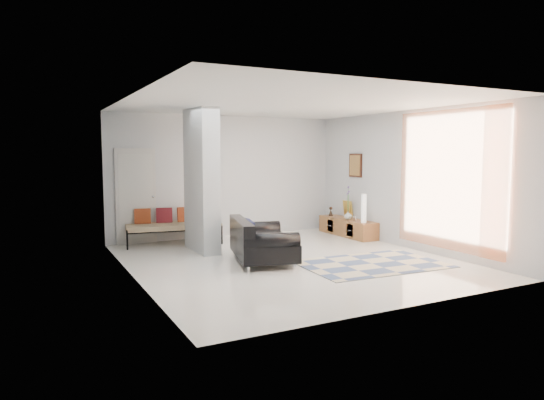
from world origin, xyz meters
TOP-DOWN VIEW (x-y plane):
  - floor at (0.00, 0.00)m, footprint 6.00×6.00m
  - ceiling at (0.00, 0.00)m, footprint 6.00×6.00m
  - wall_back at (0.00, 3.00)m, footprint 6.00×0.00m
  - wall_front at (0.00, -3.00)m, footprint 6.00×0.00m
  - wall_left at (-2.75, 0.00)m, footprint 0.00×6.00m
  - wall_right at (2.75, 0.00)m, footprint 0.00×6.00m
  - partition_column at (-1.10, 1.60)m, footprint 0.35×1.20m
  - hallway_door at (-2.10, 2.96)m, footprint 0.85×0.06m
  - curtain at (2.67, -1.15)m, footprint 0.00×2.55m
  - wall_art at (2.72, 1.70)m, footprint 0.04×0.45m
  - media_console at (2.52, 1.70)m, footprint 0.45×1.77m
  - loveseat at (-0.50, 0.23)m, footprint 1.35×1.85m
  - daybed at (-1.42, 2.62)m, footprint 2.07×1.11m
  - area_rug at (1.15, -0.90)m, footprint 2.56×1.78m
  - cylinder_lamp at (2.50, 1.08)m, footprint 0.12×0.12m
  - bronze_figurine at (2.47, 2.33)m, footprint 0.11×0.11m
  - vase at (2.47, 1.62)m, footprint 0.21×0.21m

SIDE VIEW (x-z plane):
  - floor at x=0.00m, z-range 0.00..0.00m
  - area_rug at x=1.15m, z-range 0.00..0.01m
  - media_console at x=2.52m, z-range -0.20..0.60m
  - loveseat at x=-0.50m, z-range -0.03..0.73m
  - daybed at x=-1.42m, z-range 0.03..0.79m
  - vase at x=2.47m, z-range 0.40..0.59m
  - bronze_figurine at x=2.47m, z-range 0.40..0.62m
  - cylinder_lamp at x=2.50m, z-range 0.40..1.03m
  - hallway_door at x=-2.10m, z-range 0.00..2.04m
  - partition_column at x=-1.10m, z-range 0.00..2.80m
  - wall_back at x=0.00m, z-range -1.60..4.40m
  - wall_front at x=0.00m, z-range -1.60..4.40m
  - wall_left at x=-2.75m, z-range -1.60..4.40m
  - wall_right at x=2.75m, z-range -1.60..4.40m
  - curtain at x=2.67m, z-range 0.17..2.72m
  - wall_art at x=2.72m, z-range 1.38..1.92m
  - ceiling at x=0.00m, z-range 2.80..2.80m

